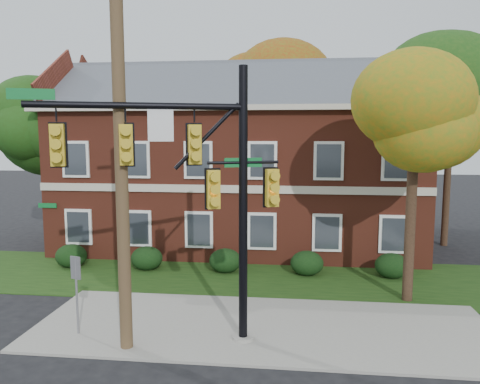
# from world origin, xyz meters

# --- Properties ---
(ground) EXTENTS (120.00, 120.00, 0.00)m
(ground) POSITION_xyz_m (0.00, 0.00, 0.00)
(ground) COLOR black
(ground) RESTS_ON ground
(sidewalk) EXTENTS (14.00, 5.00, 0.08)m
(sidewalk) POSITION_xyz_m (0.00, 1.00, 0.04)
(sidewalk) COLOR gray
(sidewalk) RESTS_ON ground
(grass_strip) EXTENTS (30.00, 6.00, 0.04)m
(grass_strip) POSITION_xyz_m (0.00, 6.00, 0.02)
(grass_strip) COLOR #193811
(grass_strip) RESTS_ON ground
(apartment_building) EXTENTS (18.80, 8.80, 9.74)m
(apartment_building) POSITION_xyz_m (-2.00, 11.95, 4.99)
(apartment_building) COLOR maroon
(apartment_building) RESTS_ON ground
(hedge_far_left) EXTENTS (1.40, 1.26, 1.05)m
(hedge_far_left) POSITION_xyz_m (-9.00, 6.70, 0.53)
(hedge_far_left) COLOR black
(hedge_far_left) RESTS_ON ground
(hedge_left) EXTENTS (1.40, 1.26, 1.05)m
(hedge_left) POSITION_xyz_m (-5.50, 6.70, 0.53)
(hedge_left) COLOR black
(hedge_left) RESTS_ON ground
(hedge_center) EXTENTS (1.40, 1.26, 1.05)m
(hedge_center) POSITION_xyz_m (-2.00, 6.70, 0.53)
(hedge_center) COLOR black
(hedge_center) RESTS_ON ground
(hedge_right) EXTENTS (1.40, 1.26, 1.05)m
(hedge_right) POSITION_xyz_m (1.50, 6.70, 0.53)
(hedge_right) COLOR black
(hedge_right) RESTS_ON ground
(hedge_far_right) EXTENTS (1.40, 1.26, 1.05)m
(hedge_far_right) POSITION_xyz_m (5.00, 6.70, 0.53)
(hedge_far_right) COLOR black
(hedge_far_right) RESTS_ON ground
(tree_near_right) EXTENTS (4.50, 4.25, 8.58)m
(tree_near_right) POSITION_xyz_m (5.22, 3.87, 6.67)
(tree_near_right) COLOR black
(tree_near_right) RESTS_ON ground
(tree_left_rear) EXTENTS (5.40, 5.10, 8.88)m
(tree_left_rear) POSITION_xyz_m (-11.73, 10.84, 6.68)
(tree_left_rear) COLOR black
(tree_left_rear) RESTS_ON ground
(tree_right_rear) EXTENTS (6.30, 5.95, 10.62)m
(tree_right_rear) POSITION_xyz_m (9.31, 12.81, 8.12)
(tree_right_rear) COLOR black
(tree_right_rear) RESTS_ON ground
(tree_far_rear) EXTENTS (6.84, 6.46, 11.52)m
(tree_far_rear) POSITION_xyz_m (-0.66, 19.79, 8.84)
(tree_far_rear) COLOR black
(tree_far_rear) RESTS_ON ground
(traffic_signal) EXTENTS (6.63, 2.56, 7.79)m
(traffic_signal) POSITION_xyz_m (-1.81, -0.48, 4.84)
(traffic_signal) COLOR gray
(traffic_signal) RESTS_ON ground
(utility_pole) EXTENTS (1.59, 0.39, 10.26)m
(utility_pole) POSITION_xyz_m (-3.66, -0.85, 5.20)
(utility_pole) COLOR brown
(utility_pole) RESTS_ON ground
(sign_post) EXTENTS (0.35, 0.15, 2.41)m
(sign_post) POSITION_xyz_m (-5.41, -0.15, 1.64)
(sign_post) COLOR slate
(sign_post) RESTS_ON ground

